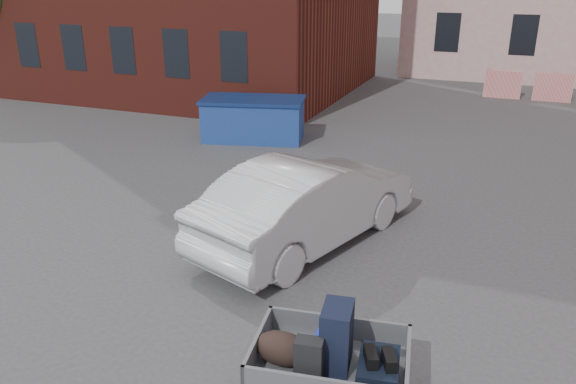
% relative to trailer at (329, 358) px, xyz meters
% --- Properties ---
extents(ground, '(120.00, 120.00, 0.00)m').
position_rel_trailer_xyz_m(ground, '(-1.42, 2.60, -0.61)').
color(ground, '#38383A').
rests_on(ground, ground).
extents(barriers, '(4.70, 0.18, 1.00)m').
position_rel_trailer_xyz_m(barriers, '(2.78, 17.60, -0.11)').
color(barriers, red).
rests_on(barriers, ground).
extents(trailer, '(1.75, 1.90, 1.20)m').
position_rel_trailer_xyz_m(trailer, '(0.00, 0.00, 0.00)').
color(trailer, black).
rests_on(trailer, ground).
extents(dumpster, '(3.03, 2.07, 1.16)m').
position_rel_trailer_xyz_m(dumpster, '(-5.11, 9.10, -0.02)').
color(dumpster, navy).
rests_on(dumpster, ground).
extents(silver_car, '(2.92, 4.73, 1.47)m').
position_rel_trailer_xyz_m(silver_car, '(-1.55, 3.65, 0.13)').
color(silver_car, '#B6B7BE').
rests_on(silver_car, ground).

